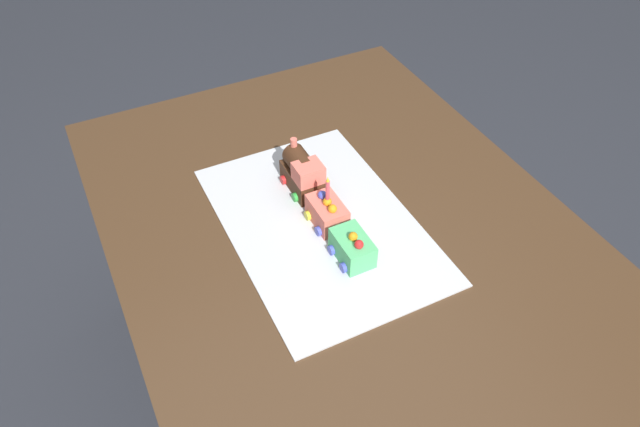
# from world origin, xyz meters

# --- Properties ---
(ground_plane) EXTENTS (8.00, 8.00, 0.00)m
(ground_plane) POSITION_xyz_m (0.00, 0.00, 0.00)
(ground_plane) COLOR #2D3038
(dining_table) EXTENTS (1.40, 1.00, 0.74)m
(dining_table) POSITION_xyz_m (0.00, 0.00, 0.63)
(dining_table) COLOR #4C331E
(dining_table) RESTS_ON ground
(cake_board) EXTENTS (0.60, 0.40, 0.00)m
(cake_board) POSITION_xyz_m (-0.05, -0.04, 0.74)
(cake_board) COLOR silver
(cake_board) RESTS_ON dining_table
(cake_locomotive) EXTENTS (0.14, 0.08, 0.12)m
(cake_locomotive) POSITION_xyz_m (-0.18, -0.03, 0.79)
(cake_locomotive) COLOR #472816
(cake_locomotive) RESTS_ON cake_board
(cake_car_tanker_coral) EXTENTS (0.10, 0.08, 0.07)m
(cake_car_tanker_coral) POSITION_xyz_m (-0.05, -0.03, 0.77)
(cake_car_tanker_coral) COLOR #F27260
(cake_car_tanker_coral) RESTS_ON cake_board
(cake_car_flatbed_mint_green) EXTENTS (0.10, 0.08, 0.07)m
(cake_car_flatbed_mint_green) POSITION_xyz_m (0.07, -0.03, 0.77)
(cake_car_flatbed_mint_green) COLOR #59CC7A
(cake_car_flatbed_mint_green) RESTS_ON cake_board
(birthday_candle) EXTENTS (0.01, 0.01, 0.06)m
(birthday_candle) POSITION_xyz_m (-0.05, -0.03, 0.85)
(birthday_candle) COLOR #F24C59
(birthday_candle) RESTS_ON cake_car_tanker_coral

